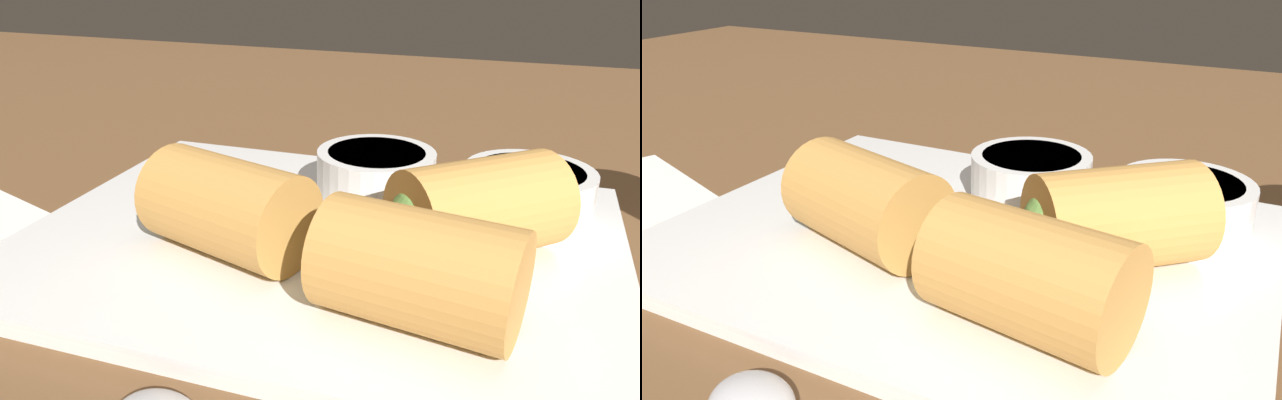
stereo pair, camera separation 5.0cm
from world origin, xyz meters
The scene contains 7 objects.
table_surface centered at (0.00, 0.00, 1.00)cm, with size 180.00×140.00×2.00cm.
serving_plate centered at (1.05, 1.53, 2.76)cm, with size 34.68×26.65×1.50cm.
roll_front_left centered at (7.64, -5.66, 6.24)cm, with size 10.25×6.89×5.49cm.
roll_front_right centered at (-3.46, -2.13, 6.24)cm, with size 10.36×7.93×5.49cm.
roll_back_left centered at (9.65, 1.65, 6.24)cm, with size 10.34×10.04×5.49cm.
dipping_bowl_near centered at (2.78, 8.06, 5.28)cm, with size 7.89×7.89×3.27cm.
dipping_bowl_far centered at (12.51, 7.80, 5.28)cm, with size 7.89×7.89×3.27cm.
Camera 1 is at (11.80, -30.12, 20.00)cm, focal length 35.00 mm.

